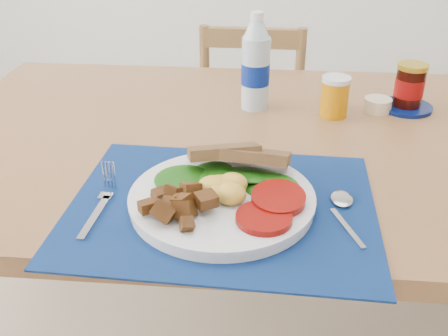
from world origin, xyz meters
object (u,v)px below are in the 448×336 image
object	(u,v)px
chair_far	(252,106)
breakfast_plate	(218,195)
juice_glass	(335,98)
jam_on_saucer	(409,89)
water_bottle	(256,67)

from	to	relation	value
chair_far	breakfast_plate	world-z (taller)	chair_far
breakfast_plate	juice_glass	world-z (taller)	juice_glass
juice_glass	jam_on_saucer	bearing A→B (deg)	17.40
water_bottle	breakfast_plate	bearing A→B (deg)	-95.67
chair_far	jam_on_saucer	world-z (taller)	chair_far
juice_glass	breakfast_plate	bearing A→B (deg)	-119.01
juice_glass	chair_far	bearing A→B (deg)	109.21
chair_far	juice_glass	xyz separation A→B (m)	(0.21, -0.60, 0.27)
breakfast_plate	jam_on_saucer	xyz separation A→B (m)	(0.41, 0.47, 0.02)
chair_far	water_bottle	distance (m)	0.66
water_bottle	jam_on_saucer	size ratio (longest dim) A/B	1.84
jam_on_saucer	breakfast_plate	bearing A→B (deg)	-130.99
jam_on_saucer	juice_glass	bearing A→B (deg)	-162.60
water_bottle	juice_glass	xyz separation A→B (m)	(0.19, -0.03, -0.06)
chair_far	jam_on_saucer	size ratio (longest dim) A/B	8.03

